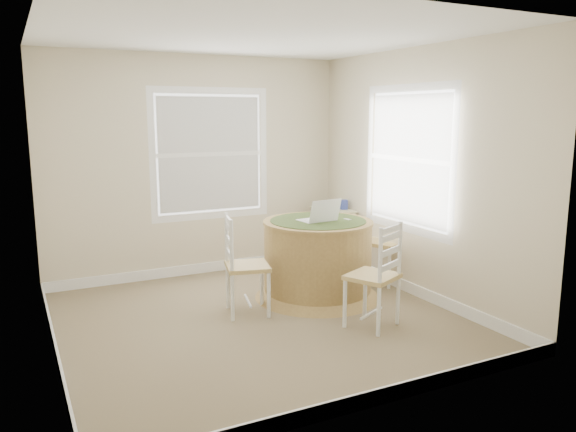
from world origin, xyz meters
TOP-DOWN VIEW (x-y plane):
  - room at (0.17, 0.16)m, footprint 3.64×3.64m
  - round_table at (0.84, 0.37)m, footprint 1.33×1.33m
  - chair_left at (-0.02, 0.24)m, footprint 0.49×0.50m
  - chair_near at (0.86, -0.58)m, footprint 0.55×0.54m
  - chair_right at (1.76, 0.49)m, footprint 0.54×0.55m
  - laptop at (0.83, 0.34)m, footprint 0.39×0.35m
  - mouse at (0.97, 0.32)m, footprint 0.08×0.11m
  - phone at (1.14, 0.28)m, footprint 0.06×0.09m
  - keys at (1.04, 0.45)m, footprint 0.07×0.06m
  - corner_chest at (1.61, 1.36)m, footprint 0.49×0.61m
  - tissue_box at (1.51, 1.25)m, footprint 0.13×0.13m
  - box_yellow at (1.70, 1.41)m, footprint 0.16×0.12m
  - box_blue at (1.71, 1.27)m, footprint 0.09×0.09m
  - cup_cream at (1.56, 1.48)m, footprint 0.07×0.07m

SIDE VIEW (x-z plane):
  - corner_chest at x=1.61m, z-range 0.00..0.74m
  - round_table at x=0.84m, z-range 0.03..0.86m
  - chair_left at x=-0.02m, z-range 0.00..0.95m
  - chair_near at x=0.86m, z-range 0.00..0.95m
  - chair_right at x=1.76m, z-range 0.00..0.95m
  - box_yellow at x=1.70m, z-range 0.74..0.80m
  - cup_cream at x=1.56m, z-range 0.74..0.83m
  - tissue_box at x=1.51m, z-range 0.74..0.84m
  - box_blue at x=1.71m, z-range 0.74..0.86m
  - phone at x=1.14m, z-range 0.82..0.83m
  - keys at x=1.04m, z-range 0.82..0.84m
  - mouse at x=0.97m, z-range 0.82..0.85m
  - laptop at x=0.83m, z-range 0.73..0.98m
  - room at x=0.17m, z-range -0.02..2.62m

